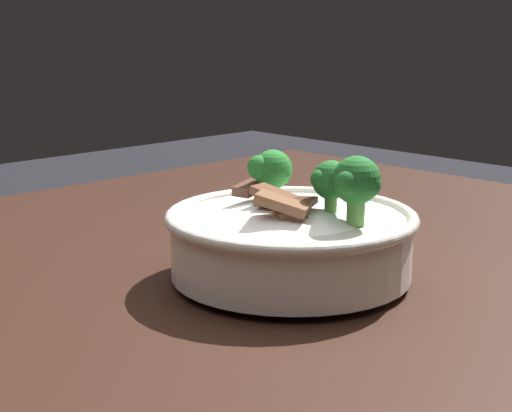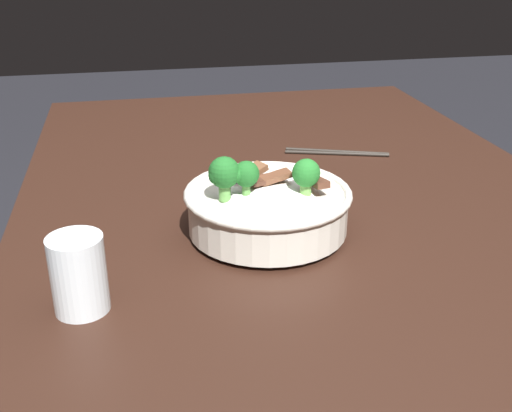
# 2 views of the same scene
# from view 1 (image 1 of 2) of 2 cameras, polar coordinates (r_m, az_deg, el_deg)

# --- Properties ---
(dining_table) EXTENTS (1.48, 0.97, 0.81)m
(dining_table) POSITION_cam_1_polar(r_m,az_deg,el_deg) (0.83, -8.36, -13.04)
(dining_table) COLOR black
(dining_table) RESTS_ON ground
(rice_bowl) EXTENTS (0.25, 0.25, 0.14)m
(rice_bowl) POSITION_cam_1_polar(r_m,az_deg,el_deg) (0.80, 2.59, -2.26)
(rice_bowl) COLOR silver
(rice_bowl) RESTS_ON dining_table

